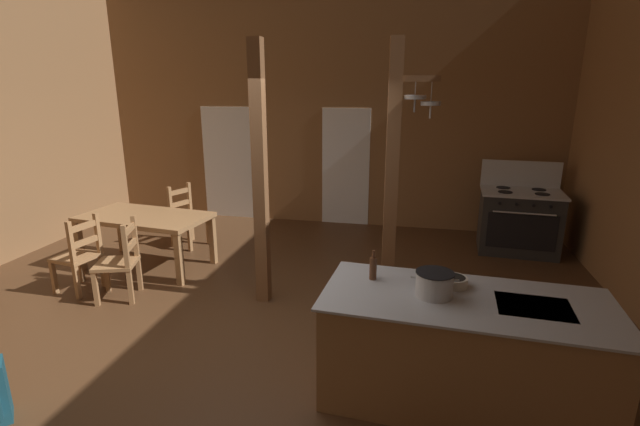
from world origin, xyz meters
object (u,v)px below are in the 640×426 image
(bottle_tall_on_counter, at_px, (373,268))
(mixing_bowl_on_counter, at_px, (454,281))
(ladderback_chair_near_window, at_px, (79,256))
(stove_range, at_px, (519,220))
(stockpot_on_counter, at_px, (434,284))
(ladderback_chair_at_table_end, at_px, (187,217))
(ladderback_chair_by_post, at_px, (121,262))
(kitchen_island, at_px, (461,350))
(dining_table, at_px, (145,221))

(bottle_tall_on_counter, bearing_deg, mixing_bowl_on_counter, -0.04)
(ladderback_chair_near_window, distance_m, mixing_bowl_on_counter, 4.38)
(stove_range, distance_m, bottle_tall_on_counter, 4.01)
(stockpot_on_counter, bearing_deg, ladderback_chair_near_window, 164.43)
(ladderback_chair_near_window, xyz_separation_m, mixing_bowl_on_counter, (4.26, -0.93, 0.47))
(ladderback_chair_near_window, xyz_separation_m, ladderback_chair_at_table_end, (0.47, 1.81, 0.00))
(ladderback_chair_by_post, relative_size, mixing_bowl_on_counter, 4.38)
(stockpot_on_counter, bearing_deg, bottle_tall_on_counter, 156.48)
(kitchen_island, xyz_separation_m, ladderback_chair_at_table_end, (-3.87, 2.95, 0.01))
(kitchen_island, height_order, stockpot_on_counter, stockpot_on_counter)
(stove_range, relative_size, stockpot_on_counter, 3.68)
(kitchen_island, bearing_deg, dining_table, 153.18)
(ladderback_chair_at_table_end, bearing_deg, mixing_bowl_on_counter, -35.88)
(mixing_bowl_on_counter, bearing_deg, ladderback_chair_near_window, 167.67)
(dining_table, distance_m, ladderback_chair_by_post, 1.00)
(dining_table, xyz_separation_m, mixing_bowl_on_counter, (3.91, -1.81, 0.27))
(ladderback_chair_near_window, bearing_deg, ladderback_chair_by_post, -6.17)
(ladderback_chair_by_post, height_order, stockpot_on_counter, stockpot_on_counter)
(ladderback_chair_by_post, height_order, ladderback_chair_at_table_end, same)
(stockpot_on_counter, xyz_separation_m, mixing_bowl_on_counter, (0.16, 0.21, -0.06))
(kitchen_island, distance_m, ladderback_chair_near_window, 4.49)
(kitchen_island, height_order, dining_table, kitchen_island)
(stove_range, xyz_separation_m, mixing_bowl_on_counter, (-1.19, -3.53, 0.44))
(kitchen_island, relative_size, stove_range, 1.68)
(dining_table, bearing_deg, ladderback_chair_at_table_end, 82.89)
(ladderback_chair_near_window, relative_size, bottle_tall_on_counter, 3.76)
(kitchen_island, bearing_deg, bottle_tall_on_counter, 163.91)
(dining_table, relative_size, ladderback_chair_near_window, 1.89)
(kitchen_island, xyz_separation_m, ladderback_chair_near_window, (-4.34, 1.14, 0.01))
(bottle_tall_on_counter, bearing_deg, stove_range, 62.48)
(stove_range, xyz_separation_m, stockpot_on_counter, (-1.35, -3.74, 0.50))
(ladderback_chair_at_table_end, bearing_deg, dining_table, -97.11)
(bottle_tall_on_counter, bearing_deg, ladderback_chair_near_window, 165.55)
(stockpot_on_counter, relative_size, mixing_bowl_on_counter, 1.65)
(mixing_bowl_on_counter, xyz_separation_m, bottle_tall_on_counter, (-0.65, 0.00, 0.06))
(mixing_bowl_on_counter, bearing_deg, stockpot_on_counter, -127.17)
(ladderback_chair_by_post, distance_m, ladderback_chair_at_table_end, 1.88)
(bottle_tall_on_counter, bearing_deg, stockpot_on_counter, -23.52)
(ladderback_chair_near_window, bearing_deg, dining_table, 68.30)
(bottle_tall_on_counter, bearing_deg, ladderback_chair_by_post, 163.95)
(ladderback_chair_by_post, distance_m, mixing_bowl_on_counter, 3.78)
(ladderback_chair_near_window, distance_m, ladderback_chair_by_post, 0.61)
(bottle_tall_on_counter, bearing_deg, dining_table, 151.01)
(dining_table, bearing_deg, ladderback_chair_near_window, -111.70)
(ladderback_chair_near_window, bearing_deg, stockpot_on_counter, -15.57)
(ladderback_chair_at_table_end, relative_size, mixing_bowl_on_counter, 4.38)
(ladderback_chair_by_post, relative_size, bottle_tall_on_counter, 3.76)
(ladderback_chair_near_window, bearing_deg, mixing_bowl_on_counter, -12.33)
(kitchen_island, height_order, ladderback_chair_at_table_end, ladderback_chair_at_table_end)
(dining_table, height_order, bottle_tall_on_counter, bottle_tall_on_counter)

